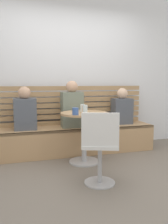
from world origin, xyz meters
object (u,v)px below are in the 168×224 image
at_px(cafe_table, 84,128).
at_px(cup_glass_tall, 85,109).
at_px(person_adult, 72,107).
at_px(cup_tumbler_orange, 85,109).
at_px(person_child_left, 122,108).
at_px(cup_water_clear, 83,108).
at_px(cup_mug_blue, 75,111).
at_px(white_chair, 100,146).
at_px(booth_bench, 74,140).
at_px(person_child_middle, 25,111).

bearing_deg(cafe_table, cup_glass_tall, -101.27).
height_order(person_adult, cup_tumbler_orange, person_adult).
xyz_separation_m(cafe_table, cup_tumbler_orange, (0.01, -0.01, 0.27)).
bearing_deg(person_adult, cup_glass_tall, -86.66).
xyz_separation_m(person_child_left, cup_water_clear, (-0.86, -0.47, 0.08)).
bearing_deg(cup_mug_blue, white_chair, -78.15).
relative_size(booth_bench, cafe_table, 3.65).
distance_m(white_chair, cup_glass_tall, 0.77).
distance_m(person_adult, cup_glass_tall, 0.61).
bearing_deg(white_chair, person_child_left, 55.85).
relative_size(cup_tumbler_orange, cup_water_clear, 0.91).
xyz_separation_m(person_adult, person_child_middle, (-0.74, 0.01, -0.04)).
distance_m(booth_bench, cup_glass_tall, 0.86).
height_order(cafe_table, person_child_left, person_child_left).
height_order(white_chair, cup_mug_blue, white_chair).
xyz_separation_m(white_chair, cup_water_clear, (0.06, 0.89, 0.33)).
height_order(person_child_left, cup_glass_tall, person_child_left).
height_order(cup_tumbler_orange, cup_water_clear, cup_water_clear).
bearing_deg(booth_bench, cup_mug_blue, -102.90).
bearing_deg(cup_glass_tall, cup_mug_blue, -150.59).
relative_size(cup_tumbler_orange, cup_mug_blue, 1.05).
bearing_deg(cafe_table, white_chair, -94.20).
bearing_deg(cup_tumbler_orange, cup_mug_blue, -133.62).
height_order(cup_mug_blue, cup_water_clear, cup_water_clear).
height_order(cup_water_clear, cup_glass_tall, cup_glass_tall).
xyz_separation_m(cafe_table, cup_glass_tall, (-0.02, -0.12, 0.28)).
xyz_separation_m(cup_tumbler_orange, cup_glass_tall, (-0.03, -0.11, 0.01)).
bearing_deg(cup_water_clear, booth_bench, 92.73).
distance_m(cup_water_clear, cup_glass_tall, 0.21).
xyz_separation_m(cup_mug_blue, cup_glass_tall, (0.16, 0.09, 0.01)).
relative_size(person_adult, person_child_left, 1.20).
distance_m(white_chair, person_child_middle, 1.52).
relative_size(white_chair, person_child_middle, 1.27).
xyz_separation_m(cup_water_clear, cup_glass_tall, (-0.03, -0.20, 0.01)).
bearing_deg(cup_water_clear, cup_mug_blue, -122.38).
bearing_deg(cup_water_clear, cafe_table, -91.23).
relative_size(cup_mug_blue, cup_water_clear, 0.86).
height_order(person_adult, cup_glass_tall, person_adult).
bearing_deg(cup_tumbler_orange, cup_glass_tall, -104.96).
relative_size(person_adult, person_child_middle, 1.13).
bearing_deg(cup_mug_blue, cup_tumbler_orange, 46.38).
height_order(person_child_left, person_child_middle, person_child_middle).
bearing_deg(cup_tumbler_orange, cup_water_clear, 91.97).
relative_size(person_child_middle, cup_glass_tall, 5.56).
bearing_deg(person_child_middle, white_chair, -60.24).
xyz_separation_m(cup_tumbler_orange, cup_water_clear, (-0.00, 0.10, 0.01)).
bearing_deg(person_child_left, person_child_middle, -177.89).
height_order(cafe_table, white_chair, white_chair).
bearing_deg(cup_glass_tall, person_child_middle, 141.85).
bearing_deg(cup_tumbler_orange, white_chair, -94.63).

